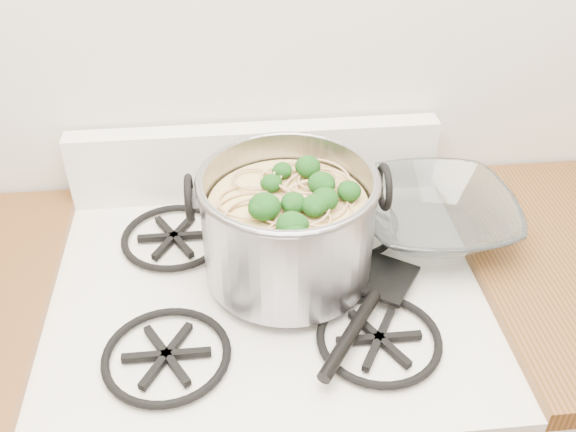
# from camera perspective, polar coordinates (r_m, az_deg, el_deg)

# --- Properties ---
(stock_pot) EXTENTS (0.33, 0.30, 0.21)m
(stock_pot) POSITION_cam_1_polar(r_m,az_deg,el_deg) (1.10, -0.00, -0.95)
(stock_pot) COLOR gray
(stock_pot) RESTS_ON gas_range
(spatula) EXTENTS (0.41, 0.42, 0.02)m
(spatula) POSITION_cam_1_polar(r_m,az_deg,el_deg) (1.14, 8.73, -5.28)
(spatula) COLOR black
(spatula) RESTS_ON gas_range
(glass_bowl) EXTENTS (0.12, 0.12, 0.03)m
(glass_bowl) POSITION_cam_1_polar(r_m,az_deg,el_deg) (1.27, 12.78, -0.69)
(glass_bowl) COLOR white
(glass_bowl) RESTS_ON gas_range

